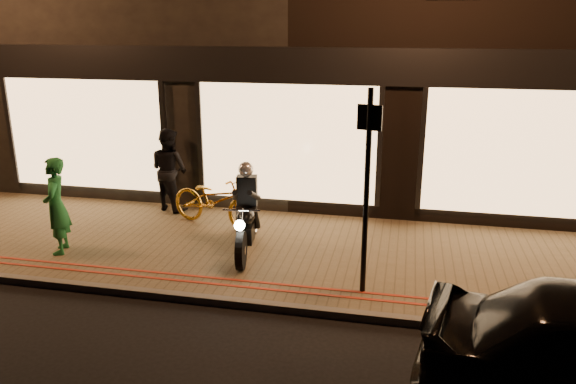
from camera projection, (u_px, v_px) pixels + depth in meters
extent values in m
plane|color=black|center=(230.00, 308.00, 8.11)|extent=(90.00, 90.00, 0.00)
cube|color=brown|center=(264.00, 251.00, 9.96)|extent=(50.00, 4.00, 0.12)
cube|color=#59544C|center=(231.00, 302.00, 8.14)|extent=(50.00, 0.14, 0.12)
cube|color=maroon|center=(239.00, 286.00, 8.50)|extent=(50.00, 0.06, 0.01)
cube|color=maroon|center=(242.00, 281.00, 8.68)|extent=(50.00, 0.06, 0.01)
cube|color=black|center=(125.00, 12.00, 16.50)|extent=(12.00, 10.00, 8.50)
cube|color=black|center=(563.00, 10.00, 14.08)|extent=(12.00, 10.00, 8.50)
cube|color=black|center=(287.00, 65.00, 10.89)|extent=(48.00, 0.12, 0.70)
cube|color=#FFC57F|center=(86.00, 134.00, 12.23)|extent=(3.60, 0.06, 2.38)
cube|color=#FFC57F|center=(287.00, 143.00, 11.33)|extent=(3.60, 0.06, 2.38)
cube|color=#FFC57F|center=(524.00, 154.00, 10.42)|extent=(3.60, 0.06, 2.38)
cylinder|color=black|center=(241.00, 250.00, 9.02)|extent=(0.22, 0.65, 0.64)
cylinder|color=black|center=(251.00, 223.00, 10.26)|extent=(0.22, 0.65, 0.64)
cylinder|color=silver|center=(241.00, 250.00, 9.02)|extent=(0.16, 0.16, 0.14)
cylinder|color=silver|center=(251.00, 223.00, 10.26)|extent=(0.16, 0.16, 0.14)
cube|color=black|center=(247.00, 230.00, 9.67)|extent=(0.36, 0.73, 0.30)
ellipsoid|color=black|center=(245.00, 216.00, 9.46)|extent=(0.40, 0.55, 0.29)
cube|color=black|center=(248.00, 208.00, 9.87)|extent=(0.30, 0.58, 0.09)
cylinder|color=silver|center=(241.00, 210.00, 8.98)|extent=(0.60, 0.12, 0.03)
cylinder|color=silver|center=(241.00, 232.00, 8.98)|extent=(0.10, 0.33, 0.71)
sphere|color=white|center=(240.00, 225.00, 8.80)|extent=(0.19, 0.19, 0.17)
cylinder|color=silver|center=(256.00, 228.00, 10.12)|extent=(0.15, 0.55, 0.07)
cube|color=black|center=(247.00, 191.00, 9.64)|extent=(0.37, 0.27, 0.55)
sphere|color=silver|center=(246.00, 169.00, 9.46)|extent=(0.30, 0.30, 0.26)
cylinder|color=black|center=(235.00, 195.00, 9.33)|extent=(0.26, 0.60, 0.34)
cylinder|color=black|center=(254.00, 195.00, 9.32)|extent=(0.10, 0.60, 0.34)
cylinder|color=black|center=(239.00, 217.00, 9.74)|extent=(0.23, 0.29, 0.46)
cylinder|color=black|center=(255.00, 217.00, 9.73)|extent=(0.16, 0.28, 0.46)
cylinder|color=black|center=(366.00, 195.00, 7.92)|extent=(0.10, 0.10, 3.00)
cube|color=black|center=(370.00, 118.00, 7.60)|extent=(0.35, 0.11, 0.35)
imported|color=gold|center=(215.00, 200.00, 10.89)|extent=(2.10, 1.27, 1.04)
imported|color=#1D6E33|center=(56.00, 206.00, 9.55)|extent=(0.60, 0.72, 1.68)
imported|color=black|center=(169.00, 170.00, 11.76)|extent=(1.05, 0.95, 1.75)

